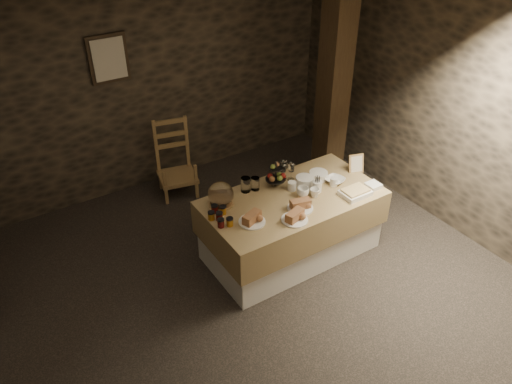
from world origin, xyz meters
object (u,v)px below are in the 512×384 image
buffet_table (291,221)px  chair (174,162)px  timber_column (333,90)px  fruit_stand (276,176)px

buffet_table → chair: chair is taller
timber_column → fruit_stand: bearing=-152.9°
buffet_table → chair: size_ratio=2.43×
timber_column → fruit_stand: timber_column is taller
buffet_table → fruit_stand: size_ratio=6.12×
timber_column → buffet_table: bearing=-143.6°
chair → timber_column: size_ratio=0.29×
buffet_table → chair: (-0.53, 1.79, 0.01)m
buffet_table → fruit_stand: 0.51m
buffet_table → chair: bearing=106.4°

